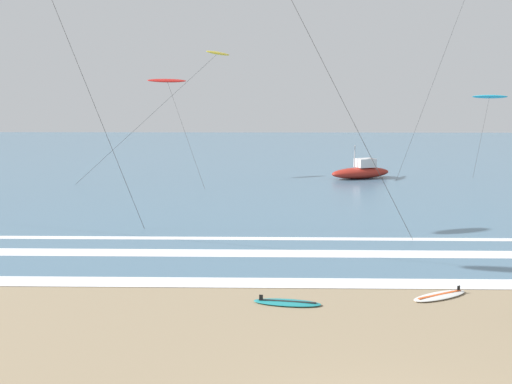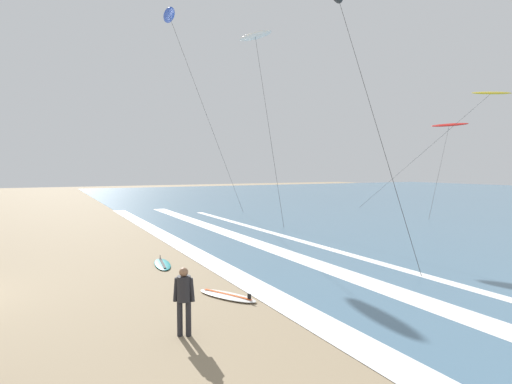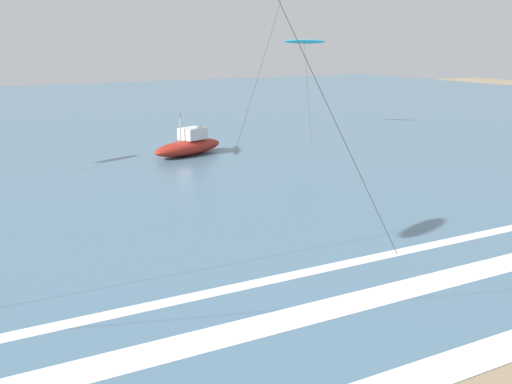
% 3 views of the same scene
% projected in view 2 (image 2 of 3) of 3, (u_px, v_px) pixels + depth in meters
% --- Properties ---
extents(wave_foam_shoreline, '(45.41, 1.03, 0.01)m').
position_uv_depth(wave_foam_shoreline, '(205.00, 259.00, 17.32)').
color(wave_foam_shoreline, white).
rests_on(wave_foam_shoreline, ocean_surface).
extents(wave_foam_mid_break, '(47.94, 1.09, 0.01)m').
position_uv_depth(wave_foam_mid_break, '(298.00, 258.00, 17.52)').
color(wave_foam_mid_break, white).
rests_on(wave_foam_mid_break, ocean_surface).
extents(wave_foam_outer_break, '(36.48, 0.52, 0.01)m').
position_uv_depth(wave_foam_outer_break, '(328.00, 248.00, 19.55)').
color(wave_foam_outer_break, white).
rests_on(wave_foam_outer_break, ocean_surface).
extents(surfer_background_far, '(0.33, 0.49, 1.60)m').
position_uv_depth(surfer_background_far, '(184.00, 295.00, 9.32)').
color(surfer_background_far, '#232328').
rests_on(surfer_background_far, ground).
extents(surfboard_foreground_flat, '(2.14, 1.50, 0.25)m').
position_uv_depth(surfboard_foreground_flat, '(227.00, 296.00, 12.19)').
color(surfboard_foreground_flat, silver).
rests_on(surfboard_foreground_flat, ground).
extents(surfboard_right_spare, '(2.16, 0.89, 0.25)m').
position_uv_depth(surfboard_right_spare, '(162.00, 264.00, 16.22)').
color(surfboard_right_spare, teal).
rests_on(surfboard_right_spare, ground).
extents(kite_white_low_near, '(6.87, 1.85, 14.14)m').
position_uv_depth(kite_white_low_near, '(255.00, 37.00, 30.67)').
color(kite_white_low_near, white).
rests_on(kite_white_low_near, ground).
extents(kite_blue_far_left, '(3.40, 7.57, 15.46)m').
position_uv_depth(kite_blue_far_left, '(170.00, 17.00, 30.11)').
color(kite_blue_far_left, blue).
rests_on(kite_blue_far_left, ground).
extents(kite_red_far_right, '(5.43, 8.02, 8.06)m').
position_uv_depth(kite_red_far_right, '(449.00, 125.00, 36.73)').
color(kite_red_far_right, red).
rests_on(kite_red_far_right, ground).
extents(kite_yellow_distant_high, '(11.61, 5.83, 10.16)m').
position_uv_depth(kite_yellow_distant_high, '(491.00, 94.00, 32.63)').
color(kite_yellow_distant_high, yellow).
rests_on(kite_yellow_distant_high, ground).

